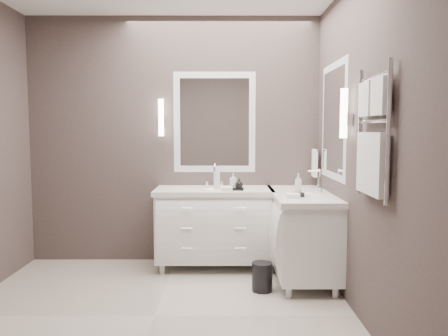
{
  "coord_description": "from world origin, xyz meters",
  "views": [
    {
      "loc": [
        0.54,
        -3.34,
        1.47
      ],
      "look_at": [
        0.55,
        0.7,
        1.11
      ],
      "focal_mm": 35.0,
      "sensor_mm": 36.0,
      "label": 1
    }
  ],
  "objects_px": {
    "waste_bin": "(262,277)",
    "vanity_right": "(302,229)",
    "vanity_back": "(214,222)"
  },
  "relations": [
    {
      "from": "vanity_back",
      "to": "waste_bin",
      "type": "xyz_separation_m",
      "value": [
        0.45,
        -0.69,
        -0.35
      ]
    },
    {
      "from": "vanity_right",
      "to": "vanity_back",
      "type": "bearing_deg",
      "value": 159.62
    },
    {
      "from": "vanity_back",
      "to": "vanity_right",
      "type": "relative_size",
      "value": 1.0
    },
    {
      "from": "vanity_back",
      "to": "vanity_right",
      "type": "height_order",
      "value": "same"
    },
    {
      "from": "vanity_right",
      "to": "waste_bin",
      "type": "distance_m",
      "value": 0.66
    },
    {
      "from": "vanity_back",
      "to": "waste_bin",
      "type": "height_order",
      "value": "vanity_back"
    },
    {
      "from": "vanity_right",
      "to": "waste_bin",
      "type": "xyz_separation_m",
      "value": [
        -0.43,
        -0.37,
        -0.35
      ]
    },
    {
      "from": "vanity_back",
      "to": "vanity_right",
      "type": "xyz_separation_m",
      "value": [
        0.88,
        -0.33,
        0.0
      ]
    },
    {
      "from": "waste_bin",
      "to": "vanity_right",
      "type": "bearing_deg",
      "value": 40.78
    },
    {
      "from": "vanity_back",
      "to": "vanity_right",
      "type": "bearing_deg",
      "value": -20.38
    }
  ]
}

